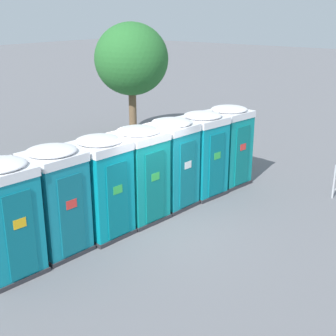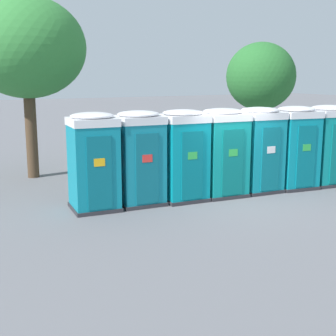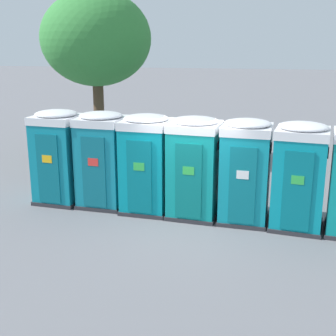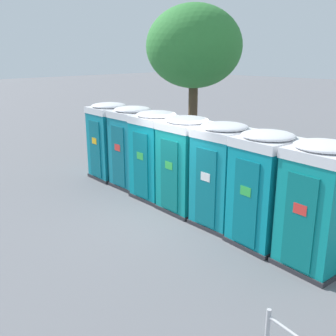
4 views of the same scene
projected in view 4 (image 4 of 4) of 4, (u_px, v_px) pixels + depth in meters
ground_plane at (170, 214)px, 10.35m from camera, size 120.00×120.00×0.00m
portapotty_0 at (110, 140)px, 13.14m from camera, size 1.31×1.31×2.54m
portapotty_1 at (133, 147)px, 12.25m from camera, size 1.29×1.28×2.54m
portapotty_2 at (156, 155)px, 11.27m from camera, size 1.30×1.29×2.54m
portapotty_3 at (186, 164)px, 10.34m from camera, size 1.35×1.32×2.54m
portapotty_4 at (222, 175)px, 9.42m from camera, size 1.27×1.29×2.54m
portapotty_5 at (264, 189)px, 8.45m from camera, size 1.37×1.36×2.54m
portapotty_6 at (318, 205)px, 7.51m from camera, size 1.37×1.36×2.54m
street_tree_1 at (194, 47)px, 15.90m from camera, size 3.90×3.90×6.02m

